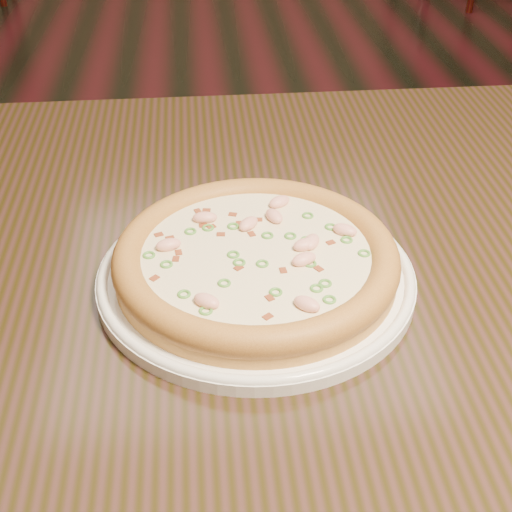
{
  "coord_description": "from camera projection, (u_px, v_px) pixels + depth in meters",
  "views": [
    {
      "loc": [
        -0.19,
        -0.72,
        1.16
      ],
      "look_at": [
        -0.14,
        -0.19,
        0.78
      ],
      "focal_mm": 50.0,
      "sensor_mm": 36.0,
      "label": 1
    }
  ],
  "objects": [
    {
      "name": "pizza",
      "position": [
        256.0,
        258.0,
        0.66
      ],
      "size": [
        0.26,
        0.26,
        0.03
      ],
      "color": "#BC8D43",
      "rests_on": "plate"
    },
    {
      "name": "plate",
      "position": [
        256.0,
        275.0,
        0.67
      ],
      "size": [
        0.3,
        0.3,
        0.02
      ],
      "color": "white",
      "rests_on": "hero_table"
    },
    {
      "name": "hero_table",
      "position": [
        361.0,
        320.0,
        0.78
      ],
      "size": [
        1.2,
        0.8,
        0.75
      ],
      "color": "black",
      "rests_on": "ground"
    }
  ]
}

